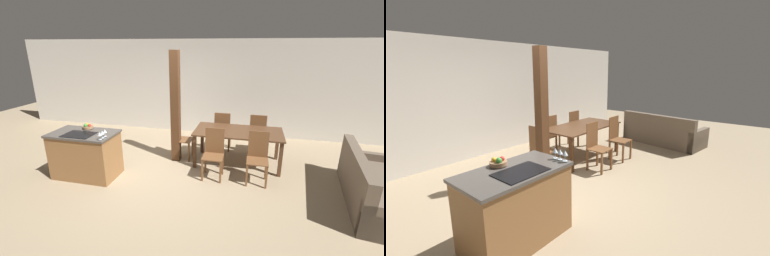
# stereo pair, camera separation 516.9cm
# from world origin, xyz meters

# --- Properties ---
(ground_plane) EXTENTS (16.00, 16.00, 0.00)m
(ground_plane) POSITION_xyz_m (0.00, 0.00, 0.00)
(ground_plane) COLOR #9E896B
(wall_back) EXTENTS (11.20, 0.08, 2.70)m
(wall_back) POSITION_xyz_m (0.00, 2.78, 1.35)
(wall_back) COLOR silver
(wall_back) RESTS_ON ground_plane
(kitchen_island) EXTENTS (1.27, 0.73, 0.93)m
(kitchen_island) POSITION_xyz_m (-1.41, -0.48, 0.46)
(kitchen_island) COLOR olive
(kitchen_island) RESTS_ON ground_plane
(fruit_bowl) EXTENTS (0.21, 0.21, 0.11)m
(fruit_bowl) POSITION_xyz_m (-1.46, -0.25, 0.97)
(fruit_bowl) COLOR #99704C
(fruit_bowl) RESTS_ON kitchen_island
(wine_glass_near) EXTENTS (0.07, 0.07, 0.14)m
(wine_glass_near) POSITION_xyz_m (-0.85, -0.77, 1.03)
(wine_glass_near) COLOR silver
(wine_glass_near) RESTS_ON kitchen_island
(wine_glass_middle) EXTENTS (0.07, 0.07, 0.14)m
(wine_glass_middle) POSITION_xyz_m (-0.85, -0.68, 1.03)
(wine_glass_middle) COLOR silver
(wine_glass_middle) RESTS_ON kitchen_island
(wine_glass_far) EXTENTS (0.07, 0.07, 0.14)m
(wine_glass_far) POSITION_xyz_m (-0.85, -0.60, 1.03)
(wine_glass_far) COLOR silver
(wine_glass_far) RESTS_ON kitchen_island
(dining_table) EXTENTS (1.88, 0.97, 0.76)m
(dining_table) POSITION_xyz_m (1.49, 0.79, 0.67)
(dining_table) COLOR #51331E
(dining_table) RESTS_ON ground_plane
(dining_chair_near_left) EXTENTS (0.40, 0.40, 0.98)m
(dining_chair_near_left) POSITION_xyz_m (1.07, 0.09, 0.51)
(dining_chair_near_left) COLOR brown
(dining_chair_near_left) RESTS_ON ground_plane
(dining_chair_near_right) EXTENTS (0.40, 0.40, 0.98)m
(dining_chair_near_right) POSITION_xyz_m (1.91, 0.09, 0.51)
(dining_chair_near_right) COLOR brown
(dining_chair_near_right) RESTS_ON ground_plane
(dining_chair_far_left) EXTENTS (0.40, 0.40, 0.98)m
(dining_chair_far_left) POSITION_xyz_m (1.07, 1.50, 0.51)
(dining_chair_far_left) COLOR brown
(dining_chair_far_left) RESTS_ON ground_plane
(dining_chair_far_right) EXTENTS (0.40, 0.40, 0.98)m
(dining_chair_far_right) POSITION_xyz_m (1.91, 1.50, 0.51)
(dining_chair_far_right) COLOR brown
(dining_chair_far_right) RESTS_ON ground_plane
(dining_chair_head_end) EXTENTS (0.40, 0.40, 0.98)m
(dining_chair_head_end) POSITION_xyz_m (0.17, 0.79, 0.51)
(dining_chair_head_end) COLOR brown
(dining_chair_head_end) RESTS_ON ground_plane
(couch) EXTENTS (1.24, 2.21, 0.84)m
(couch) POSITION_xyz_m (3.83, -0.25, 0.27)
(couch) COLOR brown
(couch) RESTS_ON ground_plane
(timber_post) EXTENTS (0.19, 0.19, 2.44)m
(timber_post) POSITION_xyz_m (0.12, 0.67, 1.22)
(timber_post) COLOR #4C2D19
(timber_post) RESTS_ON ground_plane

